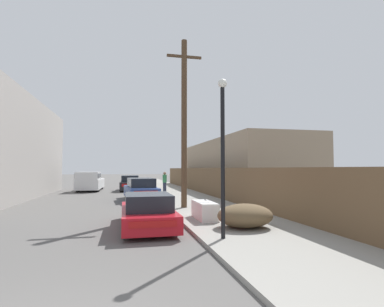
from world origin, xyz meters
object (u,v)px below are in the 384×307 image
(discarded_fridge, at_px, (205,210))
(street_lamp, at_px, (223,144))
(pedestrian, at_px, (165,182))
(utility_pole, at_px, (184,120))
(car_parked_far, at_px, (130,184))
(brush_pile, at_px, (245,216))
(parked_sports_car_red, at_px, (147,212))
(car_parked_mid, at_px, (141,190))
(pickup_truck, at_px, (90,181))

(discarded_fridge, height_order, street_lamp, street_lamp)
(pedestrian, bearing_deg, utility_pole, -92.00)
(utility_pole, xyz_separation_m, pedestrian, (0.34, 9.78, -3.54))
(pedestrian, bearing_deg, discarded_fridge, -91.06)
(car_parked_far, xyz_separation_m, brush_pile, (3.31, -19.34, -0.16))
(discarded_fridge, distance_m, parked_sports_car_red, 2.35)
(car_parked_far, height_order, pedestrian, pedestrian)
(parked_sports_car_red, xyz_separation_m, street_lamp, (1.90, -2.57, 2.19))
(parked_sports_car_red, bearing_deg, car_parked_mid, 88.20)
(parked_sports_car_red, relative_size, pickup_truck, 0.76)
(car_parked_far, relative_size, pickup_truck, 0.77)
(street_lamp, height_order, pedestrian, street_lamp)
(pickup_truck, bearing_deg, car_parked_far, 171.80)
(car_parked_mid, relative_size, car_parked_far, 1.03)
(brush_pile, height_order, pedestrian, pedestrian)
(car_parked_far, bearing_deg, pedestrian, -54.68)
(pickup_truck, xyz_separation_m, utility_pole, (6.00, -14.48, 3.63))
(discarded_fridge, xyz_separation_m, pedestrian, (0.25, 13.33, 0.53))
(utility_pole, relative_size, brush_pile, 4.59)
(brush_pile, bearing_deg, pedestrian, 92.29)
(parked_sports_car_red, relative_size, utility_pole, 0.52)
(utility_pole, height_order, street_lamp, utility_pole)
(parked_sports_car_red, height_order, utility_pole, utility_pole)
(parked_sports_car_red, bearing_deg, utility_pole, 62.89)
(parked_sports_car_red, distance_m, pedestrian, 14.22)
(pickup_truck, bearing_deg, pedestrian, 144.95)
(parked_sports_car_red, bearing_deg, discarded_fridge, 16.49)
(pedestrian, bearing_deg, parked_sports_car_red, -100.12)
(pickup_truck, bearing_deg, utility_pole, 113.98)
(discarded_fridge, height_order, car_parked_mid, car_parked_mid)
(street_lamp, relative_size, pedestrian, 2.69)
(parked_sports_car_red, xyz_separation_m, pickup_truck, (-3.84, 18.69, 0.33))
(parked_sports_car_red, distance_m, utility_pole, 6.17)
(parked_sports_car_red, height_order, pedestrian, pedestrian)
(pedestrian, bearing_deg, pickup_truck, 143.48)
(pedestrian, bearing_deg, street_lamp, -92.06)
(car_parked_mid, bearing_deg, pickup_truck, 109.27)
(car_parked_mid, height_order, car_parked_far, car_parked_mid)
(discarded_fridge, height_order, car_parked_far, car_parked_far)
(brush_pile, bearing_deg, parked_sports_car_red, 157.73)
(parked_sports_car_red, relative_size, brush_pile, 2.41)
(street_lamp, height_order, brush_pile, street_lamp)
(car_parked_far, distance_m, pickup_truck, 3.70)
(pickup_truck, bearing_deg, street_lamp, 106.59)
(street_lamp, bearing_deg, pedestrian, 87.94)
(parked_sports_car_red, bearing_deg, pedestrian, 79.88)
(pickup_truck, height_order, utility_pole, utility_pole)
(car_parked_mid, distance_m, pedestrian, 5.16)
(car_parked_mid, xyz_separation_m, brush_pile, (2.81, -10.61, -0.16))
(car_parked_far, bearing_deg, discarded_fridge, -80.20)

